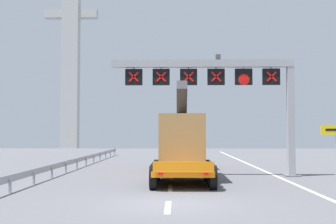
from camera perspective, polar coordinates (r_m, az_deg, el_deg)
name	(u,v)px	position (r m, az deg, el deg)	size (l,w,h in m)	color
ground	(168,204)	(16.06, 0.02, -11.94)	(112.00, 112.00, 0.00)	#5B5B60
lane_markings	(174,160)	(41.21, 0.76, -6.32)	(0.20, 65.16, 0.01)	silver
edge_line_right	(270,173)	(28.58, 13.18, -7.82)	(0.20, 63.00, 0.01)	silver
overhead_lane_gantry	(224,82)	(26.33, 7.37, 3.98)	(11.17, 0.90, 7.27)	#9EA0A5
heavy_haul_truck_orange	(181,142)	(27.09, 1.72, -3.97)	(3.04, 14.07, 5.30)	orange
guardrail_left	(81,160)	(33.31, -11.33, -6.15)	(0.13, 37.24, 0.76)	#999EA3
bridge_pylon_distant	(71,38)	(76.70, -12.62, 9.50)	(9.00, 2.00, 36.75)	#B7B7B2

